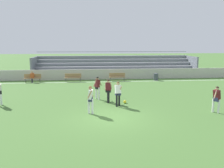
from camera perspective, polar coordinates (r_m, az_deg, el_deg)
name	(u,v)px	position (r m, az deg, el deg)	size (l,w,h in m)	color
ground_plane	(111,118)	(13.53, -0.29, -8.22)	(160.00, 160.00, 0.00)	#477033
field_line_sideline	(100,82)	(25.65, -2.85, 0.52)	(44.00, 0.12, 0.01)	white
sideline_wall	(100,74)	(27.35, -3.04, 2.38)	(48.00, 0.16, 1.20)	#BCB7AD
bleacher_stand	(115,66)	(30.21, 0.82, 4.52)	(20.51, 4.02, 3.07)	#B2B2B7
bench_far_right	(73,77)	(26.08, -9.49, 1.76)	(1.80, 0.40, 0.90)	#99754C
bench_far_left	(33,77)	(26.74, -18.84, 1.56)	(1.80, 0.40, 0.90)	#99754C
bench_centre_sideline	(117,76)	(26.20, 1.28, 1.93)	(1.80, 0.40, 0.90)	#99754C
trash_bin	(156,77)	(27.17, 10.66, 1.72)	(0.52, 0.52, 0.78)	#3D424C
spectator_seated	(32,76)	(26.60, -18.91, 1.85)	(0.36, 0.42, 1.21)	#2D2D38
player_white_trailing_run	(118,92)	(15.66, 1.48, -1.89)	(0.48, 0.60, 1.68)	black
player_dark_pressing_high	(108,89)	(16.61, -0.92, -1.19)	(0.56, 0.40, 1.68)	black
player_dark_on_ball	(97,86)	(17.62, -3.58, -0.46)	(0.68, 0.49, 1.73)	white
player_dark_wide_left	(217,97)	(15.57, 24.18, -2.94)	(0.60, 0.47, 1.65)	white
player_white_dropping_back	(90,97)	(14.02, -5.28, -3.25)	(0.38, 0.50, 1.71)	white
soccer_ball	(125,102)	(16.63, 3.16, -4.35)	(0.22, 0.22, 0.22)	yellow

